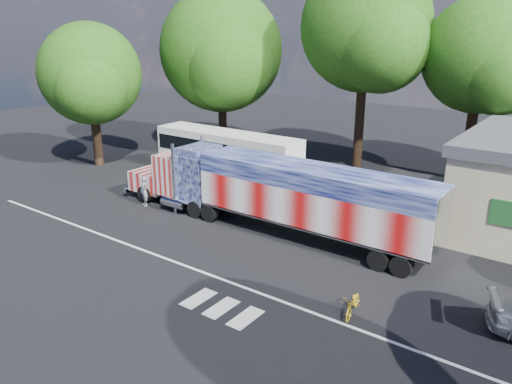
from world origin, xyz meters
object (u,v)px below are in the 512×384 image
Objects in this scene: coach_bus at (227,155)px; woman at (144,191)px; tree_ne_a at (483,56)px; tree_nw_a at (222,51)px; tree_n_mid at (367,28)px; semi_truck at (273,192)px; bicycle at (353,304)px; tree_w_a at (91,75)px.

woman is (-0.40, -7.54, -0.82)m from coach_bus.
tree_ne_a is 19.65m from tree_nw_a.
semi_truck is at bearing -83.42° from tree_n_mid.
tree_nw_a is at bearing 129.34° from bicycle.
tree_ne_a is (14.55, 17.16, 7.68)m from woman.
tree_nw_a is 1.25× the size of tree_w_a.
tree_w_a is at bearing 152.00° from bicycle.
tree_w_a reaches higher than woman.
semi_truck is 1.70× the size of coach_bus.
tree_ne_a reaches higher than semi_truck.
tree_n_mid is 20.63m from tree_w_a.
tree_ne_a is at bearing 67.92° from woman.
tree_w_a is at bearing 175.06° from woman.
tree_ne_a is (6.04, 15.75, 6.44)m from semi_truck.
tree_n_mid is (6.46, 8.17, 8.63)m from coach_bus.
tree_n_mid is at bearing 84.62° from woman.
woman is 0.12× the size of tree_n_mid.
tree_ne_a is at bearing 27.74° from tree_w_a.
bicycle is (15.71, -3.69, -0.47)m from woman.
tree_w_a is (-5.24, -9.11, -1.49)m from tree_nw_a.
semi_truck is 11.49× the size of bicycle.
tree_ne_a is 0.83× the size of tree_n_mid.
tree_ne_a is 8.03m from tree_n_mid.
tree_w_a is (-25.68, 7.95, 6.59)m from bicycle.
coach_bus is 6.75× the size of bicycle.
woman is at bearing -170.62° from semi_truck.
tree_w_a is at bearing -145.78° from tree_n_mid.
tree_ne_a is at bearing 82.37° from bicycle.
woman is at bearing -113.60° from tree_n_mid.
tree_nw_a is at bearing 60.07° from tree_w_a.
tree_n_mid is at bearing 11.41° from tree_nw_a.
semi_truck is at bearing -42.11° from tree_nw_a.
tree_w_a is (-24.52, -12.90, -1.56)m from tree_ne_a.
bicycle is 27.82m from tree_nw_a.
semi_truck is at bearing 27.60° from woman.
tree_ne_a is at bearing 34.22° from coach_bus.
tree_w_a is (-18.48, 2.86, 4.88)m from semi_truck.
coach_bus is 0.92× the size of tree_ne_a.
semi_truck is 10.71× the size of woman.
woman is at bearing -70.54° from tree_nw_a.
tree_w_a is at bearing -152.26° from tree_ne_a.
tree_n_mid is (11.59, 2.34, 1.85)m from tree_nw_a.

